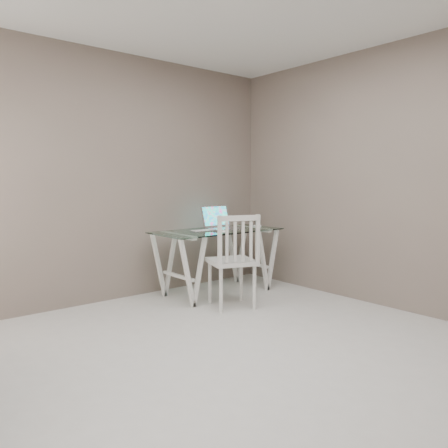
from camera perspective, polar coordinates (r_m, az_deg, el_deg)
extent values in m
plane|color=beige|center=(3.37, 4.80, -17.41)|extent=(4.50, 4.50, 0.00)
cube|color=#716258|center=(4.96, -13.72, 5.89)|extent=(4.00, 0.02, 2.70)
cube|color=#716258|center=(4.72, 22.62, 5.63)|extent=(0.02, 4.50, 2.70)
cube|color=silver|center=(5.07, -0.86, -0.87)|extent=(1.50, 0.70, 0.01)
cube|color=silver|center=(4.81, -5.99, -5.82)|extent=(0.24, 0.62, 0.72)
cube|color=silver|center=(5.48, 3.64, -4.37)|extent=(0.24, 0.62, 0.72)
cube|color=silver|center=(4.57, 1.00, -4.91)|extent=(0.57, 0.57, 0.04)
cylinder|color=silver|center=(4.39, -0.40, -8.68)|extent=(0.04, 0.04, 0.46)
cylinder|color=silver|center=(4.52, 3.98, -8.27)|extent=(0.04, 0.04, 0.46)
cylinder|color=silver|center=(4.73, -1.87, -7.65)|extent=(0.04, 0.04, 0.46)
cylinder|color=silver|center=(4.85, 2.25, -7.31)|extent=(0.04, 0.04, 0.46)
cube|color=silver|center=(4.33, 1.97, -2.12)|extent=(0.43, 0.18, 0.50)
cube|color=silver|center=(5.16, 0.11, -0.59)|extent=(0.40, 0.28, 0.02)
cube|color=#19D899|center=(5.29, -1.12, 1.06)|extent=(0.40, 0.09, 0.26)
cube|color=silver|center=(5.00, -2.65, -0.85)|extent=(0.31, 0.13, 0.01)
ellipsoid|color=white|center=(4.77, 0.07, -1.00)|extent=(0.11, 0.06, 0.03)
cube|color=white|center=(5.50, 4.36, -0.22)|extent=(0.07, 0.07, 0.02)
cube|color=black|center=(5.50, 4.29, 0.50)|extent=(0.06, 0.03, 0.12)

